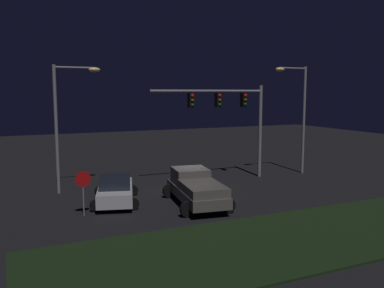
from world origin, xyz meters
name	(u,v)px	position (x,y,z in m)	size (l,w,h in m)	color
ground_plane	(191,194)	(0.00, 0.00, 0.00)	(80.00, 80.00, 0.00)	black
grass_median	(278,241)	(0.00, -8.60, 0.05)	(20.07, 6.21, 0.10)	black
pickup_truck	(196,186)	(-0.63, -2.06, 1.00)	(3.39, 5.63, 1.80)	#514C47
car_sedan	(115,190)	(-4.54, -0.10, 0.74)	(3.22, 4.72, 1.51)	#B7B7BC
traffic_signal_gantry	(231,109)	(4.24, 2.76, 4.90)	(8.32, 0.56, 6.50)	slate
street_lamp_left	(66,112)	(-6.48, 3.60, 4.86)	(2.79, 0.44, 7.62)	slate
street_lamp_right	(298,106)	(9.78, 2.53, 4.99)	(2.71, 0.44, 7.88)	slate
stop_sign	(83,185)	(-6.51, -1.70, 1.56)	(0.76, 0.08, 2.23)	slate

